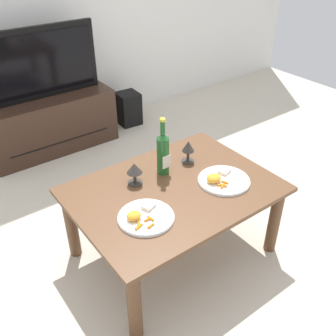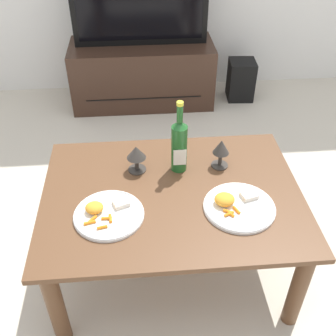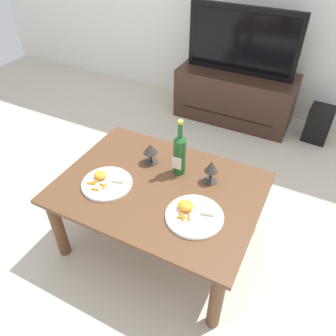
{
  "view_description": "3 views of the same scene",
  "coord_description": "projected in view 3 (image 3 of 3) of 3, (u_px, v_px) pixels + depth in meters",
  "views": [
    {
      "loc": [
        -1.05,
        -1.35,
        1.75
      ],
      "look_at": [
        0.02,
        0.08,
        0.57
      ],
      "focal_mm": 40.92,
      "sensor_mm": 36.0,
      "label": 1
    },
    {
      "loc": [
        -0.13,
        -1.3,
        1.66
      ],
      "look_at": [
        -0.01,
        0.04,
        0.59
      ],
      "focal_mm": 43.51,
      "sensor_mm": 36.0,
      "label": 2
    },
    {
      "loc": [
        0.66,
        -1.17,
        1.74
      ],
      "look_at": [
        0.02,
        0.07,
        0.57
      ],
      "focal_mm": 35.16,
      "sensor_mm": 36.0,
      "label": 3
    }
  ],
  "objects": [
    {
      "name": "goblet_right",
      "position": [
        211.0,
        168.0,
        1.81
      ],
      "size": [
        0.08,
        0.08,
        0.14
      ],
      "color": "#38332D",
      "rests_on": "dining_table"
    },
    {
      "name": "tv_stand",
      "position": [
        235.0,
        96.0,
        3.17
      ],
      "size": [
        1.09,
        0.46,
        0.48
      ],
      "color": "#382319",
      "rests_on": "ground_plane"
    },
    {
      "name": "dinner_plate_left",
      "position": [
        106.0,
        182.0,
        1.84
      ],
      "size": [
        0.29,
        0.29,
        0.05
      ],
      "color": "white",
      "rests_on": "dining_table"
    },
    {
      "name": "tv_screen",
      "position": [
        242.0,
        41.0,
        2.84
      ],
      "size": [
        0.98,
        0.05,
        0.57
      ],
      "color": "black",
      "rests_on": "tv_stand"
    },
    {
      "name": "goblet_left",
      "position": [
        150.0,
        150.0,
        1.94
      ],
      "size": [
        0.09,
        0.09,
        0.13
      ],
      "color": "#38332D",
      "rests_on": "dining_table"
    },
    {
      "name": "wine_bottle",
      "position": [
        180.0,
        153.0,
        1.84
      ],
      "size": [
        0.07,
        0.07,
        0.35
      ],
      "color": "#1E5923",
      "rests_on": "dining_table"
    },
    {
      "name": "ground_plane",
      "position": [
        160.0,
        241.0,
        2.15
      ],
      "size": [
        6.4,
        6.4,
        0.0
      ],
      "primitive_type": "plane",
      "color": "beige"
    },
    {
      "name": "dining_table",
      "position": [
        159.0,
        197.0,
        1.89
      ],
      "size": [
        1.12,
        0.82,
        0.48
      ],
      "color": "brown",
      "rests_on": "ground_plane"
    },
    {
      "name": "floor_speaker",
      "position": [
        319.0,
        124.0,
        2.94
      ],
      "size": [
        0.22,
        0.22,
        0.32
      ],
      "primitive_type": "cube",
      "rotation": [
        0.0,
        0.0,
        -0.06
      ],
      "color": "black",
      "rests_on": "ground_plane"
    },
    {
      "name": "dinner_plate_right",
      "position": [
        193.0,
        214.0,
        1.66
      ],
      "size": [
        0.3,
        0.3,
        0.06
      ],
      "color": "white",
      "rests_on": "dining_table"
    }
  ]
}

